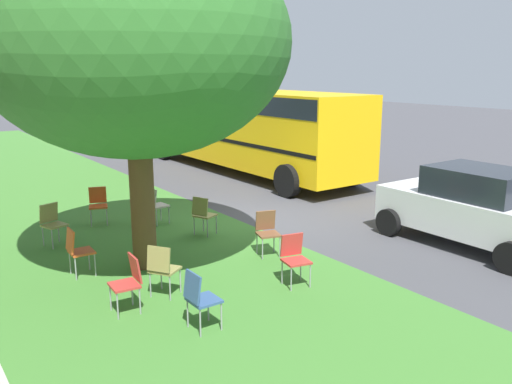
{
  "coord_description": "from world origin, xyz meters",
  "views": [
    {
      "loc": [
        -10.12,
        7.05,
        3.6
      ],
      "look_at": [
        -0.95,
        0.5,
        0.97
      ],
      "focal_mm": 37.11,
      "sensor_mm": 36.0,
      "label": 1
    }
  ],
  "objects_px": {
    "parked_car": "(473,206)",
    "chair_4": "(199,296)",
    "chair_1": "(129,279)",
    "chair_7": "(294,256)",
    "street_tree": "(134,42)",
    "chair_6": "(203,213)",
    "chair_8": "(162,266)",
    "chair_2": "(77,248)",
    "chair_3": "(98,202)",
    "school_bus": "(245,122)",
    "chair_0": "(267,229)",
    "chair_9": "(156,203)",
    "chair_5": "(52,221)"
  },
  "relations": [
    {
      "from": "chair_2",
      "to": "chair_5",
      "type": "height_order",
      "value": "same"
    },
    {
      "from": "chair_1",
      "to": "chair_7",
      "type": "distance_m",
      "value": 2.77
    },
    {
      "from": "chair_7",
      "to": "chair_9",
      "type": "height_order",
      "value": "same"
    },
    {
      "from": "chair_6",
      "to": "chair_5",
      "type": "bearing_deg",
      "value": 66.53
    },
    {
      "from": "chair_0",
      "to": "chair_1",
      "type": "bearing_deg",
      "value": 104.29
    },
    {
      "from": "street_tree",
      "to": "chair_9",
      "type": "distance_m",
      "value": 4.49
    },
    {
      "from": "chair_4",
      "to": "school_bus",
      "type": "xyz_separation_m",
      "value": [
        9.5,
        -7.27,
        1.24
      ]
    },
    {
      "from": "chair_5",
      "to": "school_bus",
      "type": "xyz_separation_m",
      "value": [
        4.47,
        -7.91,
        1.24
      ]
    },
    {
      "from": "chair_9",
      "to": "chair_1",
      "type": "bearing_deg",
      "value": 150.06
    },
    {
      "from": "chair_2",
      "to": "chair_9",
      "type": "height_order",
      "value": "same"
    },
    {
      "from": "chair_8",
      "to": "parked_car",
      "type": "bearing_deg",
      "value": -102.16
    },
    {
      "from": "chair_7",
      "to": "chair_4",
      "type": "bearing_deg",
      "value": 103.17
    },
    {
      "from": "chair_1",
      "to": "chair_8",
      "type": "xyz_separation_m",
      "value": [
        0.19,
        -0.65,
        0.0
      ]
    },
    {
      "from": "chair_0",
      "to": "chair_6",
      "type": "xyz_separation_m",
      "value": [
        1.82,
        0.4,
        0.0
      ]
    },
    {
      "from": "chair_4",
      "to": "chair_9",
      "type": "distance_m",
      "value": 5.48
    },
    {
      "from": "chair_9",
      "to": "chair_7",
      "type": "bearing_deg",
      "value": -175.6
    },
    {
      "from": "chair_0",
      "to": "chair_2",
      "type": "relative_size",
      "value": 1.0
    },
    {
      "from": "chair_2",
      "to": "chair_6",
      "type": "distance_m",
      "value": 3.09
    },
    {
      "from": "chair_0",
      "to": "parked_car",
      "type": "distance_m",
      "value": 4.31
    },
    {
      "from": "chair_4",
      "to": "parked_car",
      "type": "bearing_deg",
      "value": -90.35
    },
    {
      "from": "parked_car",
      "to": "chair_4",
      "type": "bearing_deg",
      "value": 89.65
    },
    {
      "from": "chair_2",
      "to": "chair_7",
      "type": "height_order",
      "value": "same"
    },
    {
      "from": "chair_7",
      "to": "parked_car",
      "type": "xyz_separation_m",
      "value": [
        -0.54,
        -4.32,
        0.32
      ]
    },
    {
      "from": "chair_9",
      "to": "parked_car",
      "type": "bearing_deg",
      "value": -138.15
    },
    {
      "from": "chair_4",
      "to": "parked_car",
      "type": "distance_m",
      "value": 6.45
    },
    {
      "from": "chair_2",
      "to": "school_bus",
      "type": "relative_size",
      "value": 0.08
    },
    {
      "from": "chair_1",
      "to": "chair_3",
      "type": "xyz_separation_m",
      "value": [
        4.88,
        -1.24,
        0.0
      ]
    },
    {
      "from": "chair_9",
      "to": "parked_car",
      "type": "relative_size",
      "value": 0.24
    },
    {
      "from": "chair_9",
      "to": "parked_car",
      "type": "height_order",
      "value": "parked_car"
    },
    {
      "from": "chair_5",
      "to": "chair_9",
      "type": "distance_m",
      "value": 2.41
    },
    {
      "from": "chair_5",
      "to": "chair_6",
      "type": "relative_size",
      "value": 1.0
    },
    {
      "from": "chair_2",
      "to": "chair_8",
      "type": "height_order",
      "value": "same"
    },
    {
      "from": "chair_0",
      "to": "chair_4",
      "type": "relative_size",
      "value": 1.0
    },
    {
      "from": "chair_1",
      "to": "chair_5",
      "type": "height_order",
      "value": "same"
    },
    {
      "from": "chair_6",
      "to": "chair_9",
      "type": "height_order",
      "value": "same"
    },
    {
      "from": "chair_3",
      "to": "school_bus",
      "type": "xyz_separation_m",
      "value": [
        3.48,
        -6.59,
        1.24
      ]
    },
    {
      "from": "chair_7",
      "to": "chair_9",
      "type": "bearing_deg",
      "value": 4.4
    },
    {
      "from": "chair_1",
      "to": "chair_3",
      "type": "height_order",
      "value": "same"
    },
    {
      "from": "chair_7",
      "to": "chair_8",
      "type": "bearing_deg",
      "value": 67.77
    },
    {
      "from": "chair_1",
      "to": "chair_7",
      "type": "xyz_separation_m",
      "value": [
        -0.65,
        -2.69,
        0.0
      ]
    },
    {
      "from": "chair_3",
      "to": "chair_8",
      "type": "relative_size",
      "value": 1.0
    },
    {
      "from": "chair_1",
      "to": "chair_5",
      "type": "xyz_separation_m",
      "value": [
        3.89,
        0.08,
        0.0
      ]
    },
    {
      "from": "chair_0",
      "to": "chair_9",
      "type": "bearing_deg",
      "value": 15.24
    },
    {
      "from": "chair_3",
      "to": "chair_7",
      "type": "relative_size",
      "value": 1.0
    },
    {
      "from": "chair_1",
      "to": "chair_2",
      "type": "bearing_deg",
      "value": 5.83
    },
    {
      "from": "street_tree",
      "to": "chair_5",
      "type": "xyz_separation_m",
      "value": [
        2.27,
        1.04,
        -3.52
      ]
    },
    {
      "from": "chair_4",
      "to": "chair_7",
      "type": "height_order",
      "value": "same"
    },
    {
      "from": "street_tree",
      "to": "chair_6",
      "type": "bearing_deg",
      "value": -60.89
    },
    {
      "from": "chair_1",
      "to": "chair_6",
      "type": "relative_size",
      "value": 1.0
    },
    {
      "from": "street_tree",
      "to": "chair_7",
      "type": "distance_m",
      "value": 4.52
    }
  ]
}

